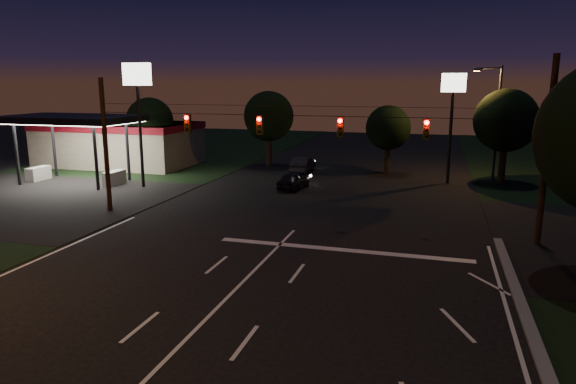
% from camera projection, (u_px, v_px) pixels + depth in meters
% --- Properties ---
extents(ground, '(140.00, 140.00, 0.00)m').
position_uv_depth(ground, '(158.00, 368.00, 14.13)').
color(ground, black).
rests_on(ground, ground).
extents(cross_street_left, '(20.00, 16.00, 0.02)m').
position_uv_depth(cross_street_left, '(17.00, 199.00, 34.61)').
color(cross_street_left, black).
rests_on(cross_street_left, ground).
extents(stop_bar, '(12.00, 0.50, 0.01)m').
position_uv_depth(stop_bar, '(341.00, 250.00, 24.11)').
color(stop_bar, silver).
rests_on(stop_bar, ground).
extents(utility_pole_right, '(0.30, 0.30, 9.00)m').
position_uv_depth(utility_pole_right, '(537.00, 244.00, 24.94)').
color(utility_pole_right, black).
rests_on(utility_pole_right, ground).
extents(utility_pole_left, '(0.28, 0.28, 8.00)m').
position_uv_depth(utility_pole_left, '(110.00, 211.00, 31.49)').
color(utility_pole_left, black).
rests_on(utility_pole_left, ground).
extents(signal_span, '(24.00, 0.40, 1.56)m').
position_uv_depth(signal_span, '(299.00, 125.00, 27.04)').
color(signal_span, black).
rests_on(signal_span, ground).
extents(gas_station, '(14.20, 16.10, 5.25)m').
position_uv_depth(gas_station, '(117.00, 141.00, 48.14)').
color(gas_station, gray).
rests_on(gas_station, ground).
extents(pole_sign_left_near, '(2.20, 0.30, 9.10)m').
position_uv_depth(pole_sign_left_near, '(138.00, 93.00, 37.16)').
color(pole_sign_left_near, black).
rests_on(pole_sign_left_near, ground).
extents(pole_sign_right, '(1.80, 0.30, 8.40)m').
position_uv_depth(pole_sign_right, '(452.00, 102.00, 38.82)').
color(pole_sign_right, black).
rests_on(pole_sign_right, ground).
extents(street_light_right_far, '(2.20, 0.35, 9.00)m').
position_uv_depth(street_light_right_far, '(494.00, 115.00, 40.02)').
color(street_light_right_far, black).
rests_on(street_light_right_far, ground).
extents(tree_far_a, '(4.20, 4.20, 6.42)m').
position_uv_depth(tree_far_a, '(151.00, 122.00, 46.43)').
color(tree_far_a, black).
rests_on(tree_far_a, ground).
extents(tree_far_b, '(4.60, 4.60, 6.98)m').
position_uv_depth(tree_far_b, '(269.00, 117.00, 47.40)').
color(tree_far_b, black).
rests_on(tree_far_b, ground).
extents(tree_far_c, '(3.80, 3.80, 5.86)m').
position_uv_depth(tree_far_c, '(388.00, 128.00, 43.58)').
color(tree_far_c, black).
rests_on(tree_far_c, ground).
extents(tree_far_d, '(4.80, 4.80, 7.30)m').
position_uv_depth(tree_far_d, '(506.00, 121.00, 39.08)').
color(tree_far_d, black).
rests_on(tree_far_d, ground).
extents(car_oncoming_a, '(1.91, 3.85, 1.26)m').
position_uv_depth(car_oncoming_a, '(294.00, 180.00, 37.85)').
color(car_oncoming_a, black).
rests_on(car_oncoming_a, ground).
extents(car_oncoming_b, '(1.50, 4.10, 1.34)m').
position_uv_depth(car_oncoming_b, '(303.00, 165.00, 44.92)').
color(car_oncoming_b, black).
rests_on(car_oncoming_b, ground).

